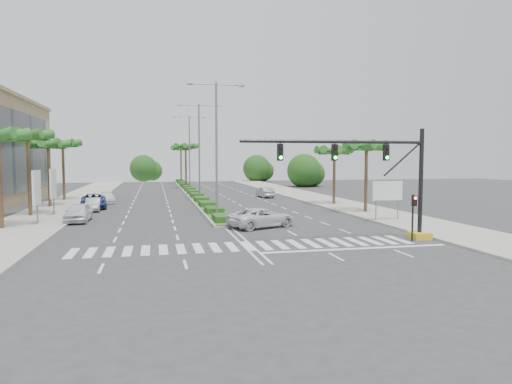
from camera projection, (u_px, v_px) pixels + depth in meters
The scene contains 26 objects.
ground at pixel (248, 246), 27.44m from camera, with size 160.00×160.00×0.00m, color #333335.
footpath_right at pixel (347, 206), 50.20m from camera, with size 6.00×120.00×0.15m, color gray.
footpath_left at pixel (51, 213), 43.61m from camera, with size 6.00×120.00×0.15m, color gray.
median at pixel (190, 192), 71.24m from camera, with size 2.20×75.00×0.20m, color gray.
median_grass at pixel (190, 191), 71.23m from camera, with size 1.80×75.00×0.04m, color #395B1F.
signal_gantry at pixel (389, 187), 29.20m from camera, with size 12.60×1.20×7.20m.
pedestrian_signal at pixel (413, 209), 28.93m from camera, with size 0.28×0.36×3.00m.
direction_sign at pixel (387, 192), 37.97m from camera, with size 2.70×0.11×3.40m.
billboard_near at pixel (37, 188), 35.77m from camera, with size 0.18×2.10×4.35m.
billboard_far at pixel (53, 184), 41.61m from camera, with size 0.18×2.10×4.35m.
palm_left_mid at pixel (28, 138), 40.88m from camera, with size 4.57×4.68×7.95m.
palm_left_far at pixel (48, 147), 48.71m from camera, with size 4.57×4.68×7.35m.
palm_left_end at pixel (63, 146), 56.47m from camera, with size 4.57×4.68×7.75m.
palm_right_near at pixel (367, 149), 43.76m from camera, with size 4.57×4.68×7.05m.
palm_right_far at pixel (334, 153), 51.57m from camera, with size 4.57×4.68×6.75m.
palm_median_a at pixel (186, 148), 80.46m from camera, with size 4.57×4.68×8.05m.
palm_median_b at pixel (181, 150), 95.07m from camera, with size 4.57×4.68×8.05m.
streetlight_near at pixel (216, 141), 40.58m from camera, with size 5.10×0.25×12.00m.
streetlight_mid at pixel (199, 146), 56.15m from camera, with size 5.10×0.25×12.00m.
streetlight_far at pixel (190, 149), 71.73m from camera, with size 5.10×0.25×12.00m.
car_parked_a at pixel (78, 212), 37.97m from camera, with size 1.86×4.63×1.58m, color silver.
car_parked_b at pixel (93, 204), 45.96m from camera, with size 1.39×4.00×1.32m, color silver.
car_parked_c at pixel (94, 201), 48.32m from camera, with size 2.56×5.54×1.54m, color navy.
car_parked_d at pixel (107, 198), 54.37m from camera, with size 1.79×4.41×1.28m, color white.
car_crossing at pixel (261, 218), 34.96m from camera, with size 2.49×5.40×1.50m, color silver.
car_right at pixel (265, 192), 62.12m from camera, with size 1.49×4.27×1.41m, color #A1A0A4.
Camera 1 is at (-5.42, -26.59, 5.25)m, focal length 32.00 mm.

